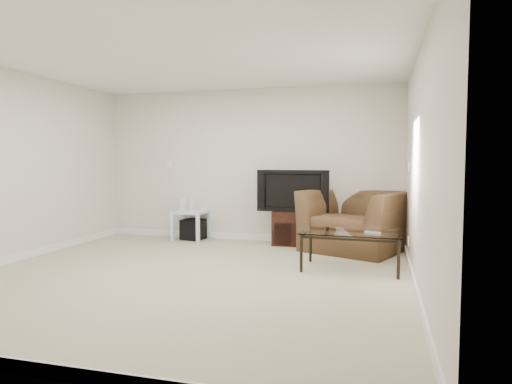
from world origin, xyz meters
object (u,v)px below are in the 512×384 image
(side_table, at_px, (191,225))
(subwoofer, at_px, (193,229))
(television, at_px, (294,190))
(coffee_table, at_px, (351,251))
(tv_stand, at_px, (294,228))
(recliner, at_px, (355,210))

(side_table, distance_m, subwoofer, 0.08)
(television, relative_size, side_table, 2.05)
(subwoofer, relative_size, coffee_table, 0.28)
(television, relative_size, coffee_table, 0.88)
(tv_stand, xyz_separation_m, television, (0.00, -0.03, 0.59))
(side_table, xyz_separation_m, subwoofer, (0.03, 0.02, -0.07))
(subwoofer, bearing_deg, recliner, -5.30)
(recliner, bearing_deg, subwoofer, -162.92)
(tv_stand, distance_m, subwoofer, 1.72)
(television, xyz_separation_m, recliner, (0.94, -0.20, -0.27))
(tv_stand, xyz_separation_m, subwoofer, (-1.72, 0.02, -0.10))
(side_table, bearing_deg, television, -0.80)
(side_table, height_order, recliner, recliner)
(tv_stand, distance_m, side_table, 1.75)
(recliner, bearing_deg, television, -169.79)
(television, height_order, subwoofer, television)
(subwoofer, bearing_deg, side_table, -148.15)
(side_table, relative_size, recliner, 0.37)
(subwoofer, height_order, recliner, recliner)
(side_table, height_order, subwoofer, side_table)
(television, xyz_separation_m, side_table, (-1.75, 0.02, -0.62))
(television, relative_size, subwoofer, 3.10)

